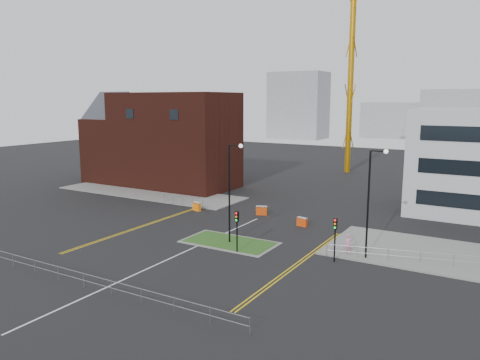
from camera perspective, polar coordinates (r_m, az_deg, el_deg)
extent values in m
plane|color=black|center=(38.38, -10.29, -10.19)|extent=(200.00, 200.00, 0.00)
cube|color=slate|center=(67.10, -11.02, -1.52)|extent=(28.00, 8.00, 0.12)
cube|color=slate|center=(43.17, 26.92, -8.76)|extent=(24.00, 10.00, 0.12)
cube|color=slate|center=(43.34, -1.29, -7.62)|extent=(8.60, 4.60, 0.08)
cube|color=#2C531B|center=(43.34, -1.29, -7.60)|extent=(8.00, 4.00, 0.12)
cube|color=#421810|center=(70.68, -7.97, 4.82)|extent=(18.00, 10.00, 14.00)
cube|color=black|center=(69.30, -13.28, 7.87)|extent=(1.40, 0.10, 1.40)
cube|color=black|center=(64.04, -8.04, 7.90)|extent=(1.40, 0.10, 1.40)
cube|color=#421810|center=(78.86, -14.80, 3.64)|extent=(6.00, 10.00, 10.00)
cube|color=#2D3038|center=(78.51, -14.96, 7.27)|extent=(6.40, 8.49, 8.49)
cylinder|color=#B97D0A|center=(86.23, 13.36, 12.67)|extent=(1.00, 1.00, 35.47)
cylinder|color=black|center=(42.22, -1.31, -1.84)|extent=(0.16, 0.16, 9.00)
cylinder|color=black|center=(41.24, -0.62, 4.21)|extent=(1.20, 0.10, 0.10)
sphere|color=silver|center=(40.93, 0.10, 4.17)|extent=(0.36, 0.36, 0.36)
cylinder|color=black|center=(39.34, 15.34, -3.05)|extent=(0.16, 0.16, 9.00)
cylinder|color=black|center=(38.47, 16.50, 3.41)|extent=(1.20, 0.10, 0.10)
sphere|color=silver|center=(38.33, 17.37, 3.34)|extent=(0.36, 0.36, 0.36)
cylinder|color=black|center=(40.29, -0.37, -6.81)|extent=(0.12, 0.12, 3.00)
cube|color=black|center=(39.84, -0.37, -4.46)|extent=(0.28, 0.22, 0.90)
sphere|color=red|center=(39.65, -0.47, -4.08)|extent=(0.18, 0.18, 0.18)
sphere|color=orange|center=(39.73, -0.46, -4.50)|extent=(0.18, 0.18, 0.18)
sphere|color=#0CCC33|center=(39.80, -0.46, -4.92)|extent=(0.18, 0.18, 0.18)
cylinder|color=black|center=(38.82, 11.47, -7.66)|extent=(0.12, 0.12, 3.00)
cube|color=black|center=(38.35, 11.56, -5.23)|extent=(0.28, 0.22, 0.90)
sphere|color=red|center=(38.15, 11.51, -4.84)|extent=(0.18, 0.18, 0.18)
sphere|color=orange|center=(38.23, 11.50, -5.28)|extent=(0.18, 0.18, 0.18)
sphere|color=#0CCC33|center=(38.30, 11.48, -5.71)|extent=(0.18, 0.18, 0.18)
cylinder|color=gray|center=(34.01, -17.07, -11.24)|extent=(24.00, 0.04, 0.04)
cylinder|color=gray|center=(34.19, -17.03, -12.03)|extent=(24.00, 0.04, 0.04)
cylinder|color=gray|center=(27.23, 1.21, -17.44)|extent=(0.05, 0.05, 1.10)
cylinder|color=gray|center=(58.24, -7.00, -2.13)|extent=(6.00, 0.04, 0.04)
cylinder|color=gray|center=(58.35, -6.99, -2.61)|extent=(6.00, 0.04, 0.04)
cylinder|color=gray|center=(60.19, -9.26, -2.29)|extent=(0.05, 0.05, 1.10)
cylinder|color=gray|center=(56.61, -4.57, -2.96)|extent=(0.05, 0.05, 1.10)
cylinder|color=gray|center=(40.58, 24.66, -8.27)|extent=(19.01, 5.04, 0.04)
cylinder|color=gray|center=(40.73, 24.61, -8.94)|extent=(19.01, 5.04, 0.04)
cylinder|color=gray|center=(40.32, 10.54, -8.38)|extent=(0.05, 0.05, 1.10)
cube|color=silver|center=(39.81, -8.39, -9.38)|extent=(0.15, 30.00, 0.01)
cube|color=gold|center=(51.23, -10.64, -5.09)|extent=(0.12, 24.00, 0.01)
cube|color=gold|center=(51.04, -10.39, -5.13)|extent=(0.12, 24.00, 0.01)
cube|color=gold|center=(38.37, 6.82, -10.09)|extent=(0.12, 20.00, 0.01)
cube|color=gold|center=(38.26, 7.23, -10.16)|extent=(0.12, 20.00, 0.01)
cube|color=gray|center=(160.39, 7.14, 9.00)|extent=(18.00, 12.00, 22.00)
cube|color=gray|center=(157.82, 25.67, 7.02)|extent=(24.00, 12.00, 16.00)
cube|color=gray|center=(170.28, 19.85, 6.85)|extent=(30.00, 12.00, 12.00)
imported|color=pink|center=(40.91, 13.06, -7.67)|extent=(0.79, 0.70, 1.82)
cube|color=orange|center=(55.64, -5.30, -3.24)|extent=(1.27, 0.76, 1.01)
cube|color=silver|center=(55.54, -5.31, -2.79)|extent=(1.27, 0.76, 0.12)
cube|color=#D1410B|center=(53.40, 2.65, -3.75)|extent=(1.32, 0.81, 1.04)
cube|color=silver|center=(53.29, 2.66, -3.26)|extent=(1.32, 0.81, 0.12)
cube|color=#E03F0C|center=(49.12, 7.57, -5.09)|extent=(1.17, 0.56, 0.93)
cube|color=silver|center=(49.01, 7.58, -4.62)|extent=(1.17, 0.56, 0.11)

